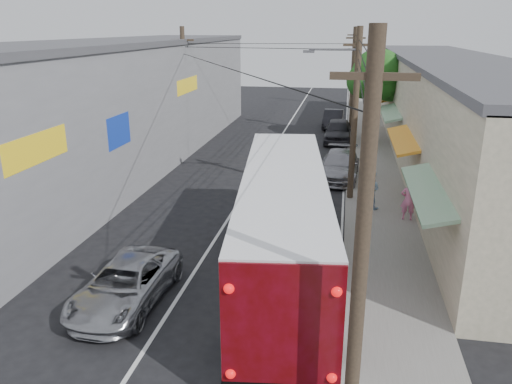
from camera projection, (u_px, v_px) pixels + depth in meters
ground at (144, 351)px, 12.87m from camera, size 120.00×120.00×0.00m
sidewalk at (371, 163)px, 30.44m from camera, size 3.00×80.00×0.12m
building_right at (449, 109)px, 30.58m from camera, size 7.09×40.00×6.25m
building_left at (122, 102)px, 29.97m from camera, size 7.20×36.00×7.25m
utility_poles at (319, 94)px, 30.03m from camera, size 11.80×45.28×8.00m
street_tree at (378, 77)px, 34.55m from camera, size 4.40×4.00×6.60m
coach_bus at (283, 224)px, 16.23m from camera, size 4.05×12.62×3.58m
jeepney at (126, 284)px, 14.88m from camera, size 2.31×4.73×1.29m
parked_suv at (339, 165)px, 27.36m from camera, size 2.34×5.13×1.46m
parked_car_mid at (338, 131)px, 36.00m from camera, size 1.97×4.83×1.64m
parked_car_far at (333, 119)px, 41.14m from camera, size 1.68×4.47×1.46m
pedestrian_near at (408, 200)px, 21.07m from camera, size 0.66×0.45×1.76m
pedestrian_far at (371, 190)px, 22.44m from camera, size 1.02×0.93×1.71m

